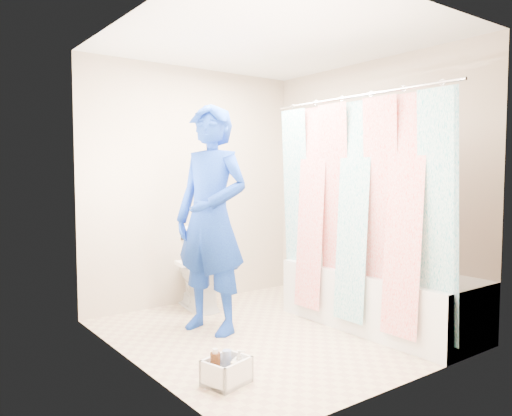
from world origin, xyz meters
TOP-DOWN VIEW (x-y plane):
  - floor at (0.00, 0.00)m, footprint 2.60×2.60m
  - ceiling at (0.00, 0.00)m, footprint 2.40×2.60m
  - wall_back at (0.00, 1.30)m, footprint 2.40×0.02m
  - wall_front at (0.00, -1.30)m, footprint 2.40×0.02m
  - wall_left at (-1.20, 0.00)m, footprint 0.02×2.60m
  - wall_right at (1.20, 0.00)m, footprint 0.02×2.60m
  - bathtub at (0.85, -0.43)m, footprint 0.70×1.75m
  - curtain_rod at (0.52, -0.43)m, footprint 0.02×1.90m
  - shower_curtain at (0.52, -0.43)m, footprint 0.06×1.75m
  - toilet at (-0.09, 1.08)m, footprint 0.57×0.85m
  - tank_lid at (-0.11, 0.95)m, footprint 0.52×0.29m
  - tank_internals at (-0.10, 1.30)m, footprint 0.20×0.07m
  - plumber at (-0.37, 0.35)m, footprint 0.67×0.81m
  - cleaning_caddy at (-0.86, -0.62)m, footprint 0.32×0.28m

SIDE VIEW (x-z plane):
  - floor at x=0.00m, z-range 0.00..0.00m
  - cleaning_caddy at x=-0.86m, z-range -0.03..0.18m
  - bathtub at x=0.85m, z-range 0.02..0.52m
  - toilet at x=-0.09m, z-range 0.00..0.80m
  - tank_lid at x=-0.11m, z-range 0.45..0.49m
  - tank_internals at x=-0.10m, z-range 0.66..0.92m
  - plumber at x=-0.37m, z-range 0.00..1.90m
  - shower_curtain at x=0.52m, z-range 0.12..1.92m
  - wall_back at x=0.00m, z-range 0.00..2.40m
  - wall_front at x=0.00m, z-range 0.00..2.40m
  - wall_left at x=-1.20m, z-range 0.00..2.40m
  - wall_right at x=1.20m, z-range 0.00..2.40m
  - curtain_rod at x=0.52m, z-range 1.94..1.96m
  - ceiling at x=0.00m, z-range 2.39..2.41m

